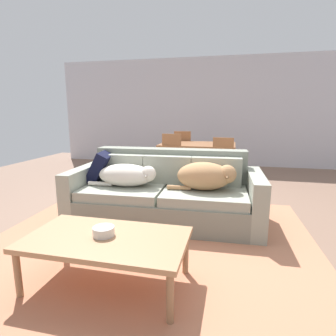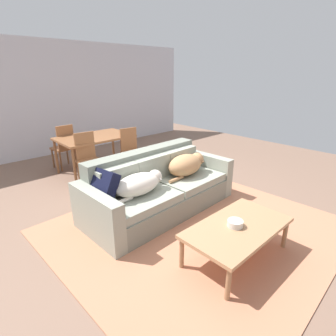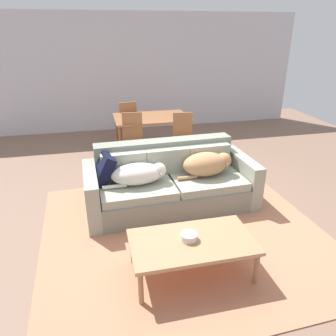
% 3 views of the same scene
% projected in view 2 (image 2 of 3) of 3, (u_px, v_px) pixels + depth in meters
% --- Properties ---
extents(ground_plane, '(10.00, 10.00, 0.00)m').
position_uv_depth(ground_plane, '(165.00, 205.00, 4.17)').
color(ground_plane, '#826250').
extents(back_partition, '(8.00, 0.12, 2.70)m').
position_uv_depth(back_partition, '(55.00, 99.00, 6.46)').
color(back_partition, silver).
rests_on(back_partition, ground).
extents(area_rug, '(3.51, 3.27, 0.01)m').
position_uv_depth(area_rug, '(196.00, 228.00, 3.54)').
color(area_rug, tan).
rests_on(area_rug, ground).
extents(couch, '(2.36, 1.08, 0.87)m').
position_uv_depth(couch, '(158.00, 188.00, 3.96)').
color(couch, gray).
rests_on(couch, ground).
extents(dog_on_left_cushion, '(0.85, 0.39, 0.27)m').
position_uv_depth(dog_on_left_cushion, '(139.00, 184.00, 3.48)').
color(dog_on_left_cushion, silver).
rests_on(dog_on_left_cushion, couch).
extents(dog_on_right_cushion, '(0.79, 0.42, 0.33)m').
position_uv_depth(dog_on_right_cushion, '(187.00, 164.00, 4.12)').
color(dog_on_right_cushion, tan).
rests_on(dog_on_right_cushion, couch).
extents(throw_pillow_by_left_arm, '(0.37, 0.45, 0.43)m').
position_uv_depth(throw_pillow_by_left_arm, '(102.00, 186.00, 3.30)').
color(throw_pillow_by_left_arm, black).
rests_on(throw_pillow_by_left_arm, couch).
extents(coffee_table, '(1.24, 0.68, 0.41)m').
position_uv_depth(coffee_table, '(238.00, 229.00, 2.87)').
color(coffee_table, tan).
rests_on(coffee_table, ground).
extents(bowl_on_coffee_table, '(0.17, 0.17, 0.07)m').
position_uv_depth(bowl_on_coffee_table, '(235.00, 223.00, 2.84)').
color(bowl_on_coffee_table, silver).
rests_on(bowl_on_coffee_table, coffee_table).
extents(dining_table, '(1.43, 0.94, 0.74)m').
position_uv_depth(dining_table, '(95.00, 139.00, 5.38)').
color(dining_table, '#935D39').
rests_on(dining_table, ground).
extents(dining_chair_near_left, '(0.44, 0.44, 0.96)m').
position_uv_depth(dining_chair_near_left, '(88.00, 157.00, 4.78)').
color(dining_chair_near_left, '#935D39').
rests_on(dining_chair_near_left, ground).
extents(dining_chair_near_right, '(0.44, 0.44, 0.91)m').
position_uv_depth(dining_chair_near_right, '(132.00, 149.00, 5.36)').
color(dining_chair_near_right, '#935D39').
rests_on(dining_chair_near_right, ground).
extents(dining_chair_far_left, '(0.44, 0.44, 0.95)m').
position_uv_depth(dining_chair_far_left, '(64.00, 145.00, 5.59)').
color(dining_chair_far_left, '#935D39').
rests_on(dining_chair_far_left, ground).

